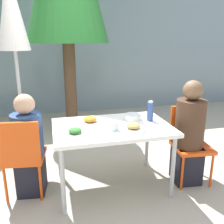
% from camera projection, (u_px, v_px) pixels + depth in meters
% --- Properties ---
extents(ground_plane, '(24.00, 24.00, 0.00)m').
position_uv_depth(ground_plane, '(112.00, 186.00, 2.82)').
color(ground_plane, '#B2A893').
extents(building_facade, '(10.00, 0.20, 3.00)m').
position_uv_depth(building_facade, '(76.00, 44.00, 5.40)').
color(building_facade, gray).
rests_on(building_facade, ground).
extents(dining_table, '(1.22, 0.82, 0.72)m').
position_uv_depth(dining_table, '(112.00, 131.00, 2.64)').
color(dining_table, white).
rests_on(dining_table, ground).
extents(chair_left, '(0.45, 0.45, 0.86)m').
position_uv_depth(chair_left, '(22.00, 153.00, 2.50)').
color(chair_left, '#E54C14').
rests_on(chair_left, ground).
extents(person_left, '(0.31, 0.31, 1.09)m').
position_uv_depth(person_left, '(29.00, 148.00, 2.58)').
color(person_left, black).
rests_on(person_left, ground).
extents(chair_right, '(0.44, 0.44, 0.86)m').
position_uv_depth(chair_right, '(189.00, 138.00, 2.88)').
color(chair_right, '#E54C14').
rests_on(chair_right, ground).
extents(person_right, '(0.32, 0.32, 1.18)m').
position_uv_depth(person_right, '(189.00, 136.00, 2.78)').
color(person_right, black).
rests_on(person_right, ground).
extents(closed_umbrella, '(0.38, 0.38, 2.43)m').
position_uv_depth(closed_umbrella, '(12.00, 18.00, 2.95)').
color(closed_umbrella, '#333333').
rests_on(closed_umbrella, ground).
extents(plate_0, '(0.26, 0.26, 0.07)m').
position_uv_depth(plate_0, '(133.00, 127.00, 2.50)').
color(plate_0, white).
rests_on(plate_0, dining_table).
extents(plate_1, '(0.23, 0.23, 0.07)m').
position_uv_depth(plate_1, '(75.00, 132.00, 2.37)').
color(plate_1, white).
rests_on(plate_1, dining_table).
extents(plate_2, '(0.27, 0.27, 0.07)m').
position_uv_depth(plate_2, '(90.00, 120.00, 2.70)').
color(plate_2, white).
rests_on(plate_2, dining_table).
extents(bottle, '(0.07, 0.07, 0.22)m').
position_uv_depth(bottle, '(150.00, 111.00, 2.75)').
color(bottle, '#334C8E').
rests_on(bottle, dining_table).
extents(drinking_cup, '(0.08, 0.08, 0.08)m').
position_uv_depth(drinking_cup, '(115.00, 126.00, 2.48)').
color(drinking_cup, silver).
rests_on(drinking_cup, dining_table).
extents(salad_bowl, '(0.19, 0.19, 0.06)m').
position_uv_depth(salad_bowl, '(133.00, 117.00, 2.81)').
color(salad_bowl, white).
rests_on(salad_bowl, dining_table).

